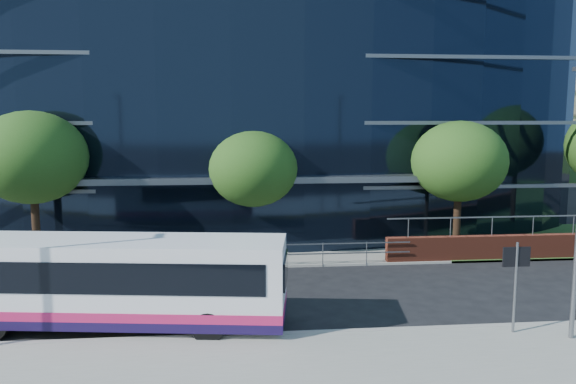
{
  "coord_description": "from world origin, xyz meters",
  "views": [
    {
      "loc": [
        -3.93,
        -17.28,
        6.65
      ],
      "look_at": [
        -1.47,
        8.0,
        3.28
      ],
      "focal_mm": 35.0,
      "sensor_mm": 36.0,
      "label": 1
    }
  ],
  "objects": [
    {
      "name": "ground",
      "position": [
        0.0,
        0.0,
        0.0
      ],
      "size": [
        200.0,
        200.0,
        0.0
      ],
      "primitive_type": "plane",
      "color": "black",
      "rests_on": "ground"
    },
    {
      "name": "kerb",
      "position": [
        0.0,
        -1.0,
        0.08
      ],
      "size": [
        80.0,
        0.25,
        0.16
      ],
      "primitive_type": "cube",
      "color": "gray",
      "rests_on": "ground"
    },
    {
      "name": "yellow_line_outer",
      "position": [
        0.0,
        -0.8,
        0.01
      ],
      "size": [
        80.0,
        0.08,
        0.01
      ],
      "primitive_type": "cube",
      "color": "gold",
      "rests_on": "ground"
    },
    {
      "name": "yellow_line_inner",
      "position": [
        0.0,
        -0.65,
        0.01
      ],
      "size": [
        80.0,
        0.08,
        0.01
      ],
      "primitive_type": "cube",
      "color": "gold",
      "rests_on": "ground"
    },
    {
      "name": "far_forecourt",
      "position": [
        -6.0,
        11.0,
        0.05
      ],
      "size": [
        50.0,
        8.0,
        0.1
      ],
      "primitive_type": "cube",
      "color": "gray",
      "rests_on": "ground"
    },
    {
      "name": "glass_office",
      "position": [
        -4.0,
        20.85,
        8.0
      ],
      "size": [
        44.0,
        23.1,
        16.0
      ],
      "color": "black",
      "rests_on": "ground"
    },
    {
      "name": "guard_railings",
      "position": [
        -8.0,
        7.0,
        0.82
      ],
      "size": [
        24.0,
        0.05,
        1.1
      ],
      "color": "slate",
      "rests_on": "ground"
    },
    {
      "name": "apartment_block",
      "position": [
        32.0,
        57.21,
        11.11
      ],
      "size": [
        60.0,
        42.0,
        30.0
      ],
      "color": "#2D511E",
      "rests_on": "ground"
    },
    {
      "name": "street_sign",
      "position": [
        4.5,
        -1.59,
        2.15
      ],
      "size": [
        0.85,
        0.09,
        2.8
      ],
      "color": "slate",
      "rests_on": "pavement_near"
    },
    {
      "name": "tree_far_a",
      "position": [
        -13.0,
        9.0,
        4.86
      ],
      "size": [
        4.95,
        4.95,
        6.98
      ],
      "color": "black",
      "rests_on": "ground"
    },
    {
      "name": "tree_far_b",
      "position": [
        -3.0,
        9.5,
        4.21
      ],
      "size": [
        4.29,
        4.29,
        6.05
      ],
      "color": "black",
      "rests_on": "ground"
    },
    {
      "name": "tree_far_c",
      "position": [
        7.0,
        9.0,
        4.54
      ],
      "size": [
        4.62,
        4.62,
        6.51
      ],
      "color": "black",
      "rests_on": "ground"
    },
    {
      "name": "tree_dist_e",
      "position": [
        24.0,
        40.0,
        4.54
      ],
      "size": [
        4.62,
        4.62,
        6.51
      ],
      "color": "black",
      "rests_on": "ground"
    },
    {
      "name": "city_bus",
      "position": [
        -7.53,
        0.28,
        1.53
      ],
      "size": [
        10.86,
        3.89,
        2.88
      ],
      "rotation": [
        0.0,
        0.0,
        -0.14
      ],
      "color": "white",
      "rests_on": "ground"
    }
  ]
}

